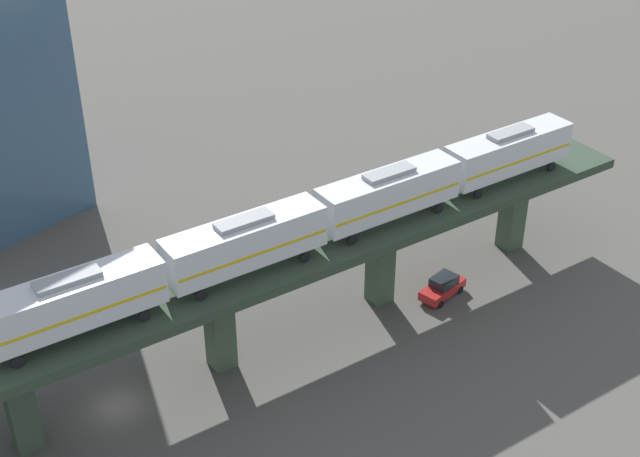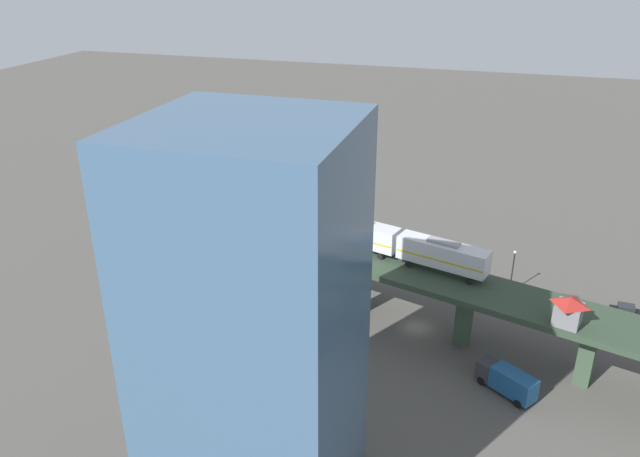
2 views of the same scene
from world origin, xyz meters
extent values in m
plane|color=#4C4944|center=(0.00, 0.00, 0.00)|extent=(400.00, 400.00, 0.00)
cube|color=#2C3D2C|center=(0.00, 0.00, 8.24)|extent=(33.62, 90.71, 0.80)
cube|color=#384C38|center=(-10.69, -36.99, 3.92)|extent=(2.23, 2.23, 7.84)
cube|color=#384C38|center=(-6.53, -22.58, 3.92)|extent=(2.23, 2.23, 7.84)
cube|color=#384C38|center=(-2.36, -8.17, 3.92)|extent=(2.23, 2.23, 7.84)
cube|color=#384C38|center=(1.81, 6.24, 3.92)|extent=(2.23, 2.23, 7.84)
cube|color=#384C38|center=(5.97, 20.65, 3.92)|extent=(2.23, 2.23, 7.84)
cube|color=silver|center=(-11.19, -33.68, 11.18)|extent=(6.02, 12.31, 3.10)
cube|color=gold|center=(-11.19, -33.68, 10.88)|extent=(5.99, 12.09, 0.24)
cube|color=gray|center=(-11.19, -33.68, 12.91)|extent=(2.51, 4.42, 0.36)
cylinder|color=black|center=(-13.50, -37.39, 9.06)|extent=(0.44, 0.87, 0.84)
cylinder|color=black|center=(-11.22, -38.05, 9.06)|extent=(0.44, 0.87, 0.84)
cylinder|color=black|center=(-11.17, -29.32, 9.06)|extent=(0.44, 0.87, 0.84)
cylinder|color=black|center=(-8.88, -29.98, 9.06)|extent=(0.44, 0.87, 0.84)
cube|color=silver|center=(-7.69, -21.58, 11.18)|extent=(6.02, 12.31, 3.10)
cube|color=gold|center=(-7.69, -21.58, 10.88)|extent=(5.99, 12.09, 0.24)
cube|color=gray|center=(-7.69, -21.58, 12.91)|extent=(2.51, 4.42, 0.36)
cylinder|color=black|center=(-10.00, -25.28, 9.06)|extent=(0.44, 0.87, 0.84)
cylinder|color=black|center=(-7.72, -25.94, 9.06)|extent=(0.44, 0.87, 0.84)
cylinder|color=black|center=(-7.67, -17.21, 9.06)|extent=(0.44, 0.87, 0.84)
cylinder|color=black|center=(-5.39, -17.87, 9.06)|extent=(0.44, 0.87, 0.84)
cube|color=silver|center=(-4.20, -9.47, 11.18)|extent=(6.02, 12.31, 3.10)
cube|color=gold|center=(-4.20, -9.47, 10.88)|extent=(5.99, 12.09, 0.24)
cube|color=gray|center=(-4.20, -9.47, 12.91)|extent=(2.51, 4.42, 0.36)
cylinder|color=black|center=(-6.51, -13.18, 9.06)|extent=(0.44, 0.87, 0.84)
cylinder|color=black|center=(-4.22, -13.84, 9.06)|extent=(0.44, 0.87, 0.84)
cylinder|color=black|center=(-4.17, -5.11, 9.06)|extent=(0.44, 0.87, 0.84)
cylinder|color=black|center=(-1.89, -5.77, 9.06)|extent=(0.44, 0.87, 0.84)
cube|color=silver|center=(-0.70, 2.63, 11.18)|extent=(6.02, 12.31, 3.10)
cube|color=gold|center=(-0.70, 2.63, 10.88)|extent=(5.99, 12.09, 0.24)
cube|color=gray|center=(-0.70, 2.63, 12.91)|extent=(2.51, 4.42, 0.36)
cylinder|color=black|center=(-3.01, -1.07, 9.06)|extent=(0.44, 0.87, 0.84)
cylinder|color=black|center=(-0.72, -1.74, 9.06)|extent=(0.44, 0.87, 0.84)
cylinder|color=black|center=(-0.67, 7.00, 9.06)|extent=(0.44, 0.87, 0.84)
cylinder|color=black|center=(1.61, 6.33, 9.06)|extent=(0.44, 0.87, 0.84)
cube|color=slate|center=(7.59, 17.60, 9.89)|extent=(3.47, 3.47, 2.50)
pyramid|color=maroon|center=(7.59, 17.60, 11.59)|extent=(3.99, 3.99, 0.90)
cube|color=#233D93|center=(-10.41, 5.83, 0.73)|extent=(1.94, 4.46, 0.80)
cube|color=#1E2328|center=(-10.41, 5.68, 1.51)|extent=(1.71, 2.25, 0.76)
cylinder|color=black|center=(-11.31, 4.43, 0.33)|extent=(0.26, 0.67, 0.66)
cylinder|color=black|center=(-9.60, 4.37, 0.33)|extent=(0.26, 0.67, 0.66)
cylinder|color=black|center=(-11.21, 7.29, 0.33)|extent=(0.26, 0.67, 0.66)
cylinder|color=black|center=(-9.51, 7.23, 0.33)|extent=(0.26, 0.67, 0.66)
cube|color=black|center=(-11.19, 27.60, 0.73)|extent=(2.00, 4.48, 0.80)
cube|color=#1E2328|center=(-11.20, 27.45, 1.51)|extent=(1.74, 2.27, 0.76)
cylinder|color=black|center=(-12.12, 26.21, 0.33)|extent=(0.27, 0.67, 0.66)
cylinder|color=black|center=(-10.41, 26.13, 0.33)|extent=(0.27, 0.67, 0.66)
cylinder|color=black|center=(-11.98, 29.07, 0.33)|extent=(0.27, 0.67, 0.66)
cylinder|color=black|center=(-10.27, 28.99, 0.33)|extent=(0.27, 0.67, 0.66)
cube|color=#AD1E1E|center=(-10.33, -26.41, 0.73)|extent=(2.01, 4.48, 0.80)
cube|color=#1E2328|center=(-10.34, -26.56, 1.51)|extent=(1.75, 2.28, 0.76)
cylinder|color=black|center=(-11.26, -27.80, 0.33)|extent=(0.27, 0.67, 0.66)
cylinder|color=black|center=(-9.55, -27.88, 0.33)|extent=(0.27, 0.67, 0.66)
cylinder|color=black|center=(-11.12, -24.94, 0.33)|extent=(0.27, 0.67, 0.66)
cylinder|color=black|center=(-9.41, -25.02, 0.33)|extent=(0.27, 0.67, 0.66)
cube|color=#333338|center=(8.99, 9.85, 1.65)|extent=(2.94, 2.89, 2.30)
cube|color=#1E5184|center=(11.02, 12.82, 1.85)|extent=(4.83, 5.59, 2.70)
cylinder|color=black|center=(8.18, 10.40, 0.50)|extent=(0.85, 1.02, 1.00)
cylinder|color=black|center=(9.81, 9.29, 0.50)|extent=(0.85, 1.02, 1.00)
cylinder|color=black|center=(11.04, 14.69, 0.50)|extent=(0.85, 1.02, 1.00)
cylinder|color=black|center=(12.75, 13.53, 0.50)|extent=(0.85, 1.02, 1.00)
cylinder|color=black|center=(-13.52, 11.87, 3.25)|extent=(0.20, 0.20, 6.50)
sphere|color=beige|center=(-13.52, 11.87, 6.72)|extent=(0.44, 0.44, 0.44)
cube|color=#3D5B7A|center=(32.67, -9.27, 18.00)|extent=(16.00, 16.00, 36.00)
camera|label=1|loc=(-41.91, 27.27, 44.58)|focal=50.00mm
camera|label=2|loc=(72.44, 8.67, 47.17)|focal=35.00mm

